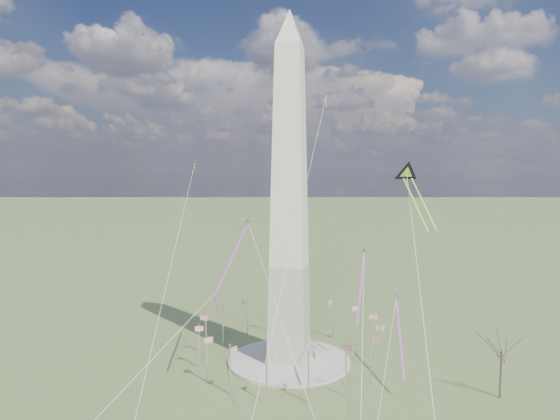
# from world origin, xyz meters

# --- Properties ---
(ground) EXTENTS (2000.00, 2000.00, 0.00)m
(ground) POSITION_xyz_m (0.00, 0.00, 0.00)
(ground) COLOR #40542A
(ground) RESTS_ON ground
(plaza) EXTENTS (36.00, 36.00, 0.80)m
(plaza) POSITION_xyz_m (0.00, 0.00, 0.40)
(plaza) COLOR #B2AFA3
(plaza) RESTS_ON ground
(washington_monument) EXTENTS (15.56, 15.56, 100.00)m
(washington_monument) POSITION_xyz_m (0.00, 0.00, 47.95)
(washington_monument) COLOR #AA9B8E
(washington_monument) RESTS_ON plaza
(flagpole_ring) EXTENTS (54.40, 54.40, 13.00)m
(flagpole_ring) POSITION_xyz_m (-0.00, -0.00, 7.27)
(flagpole_ring) COLOR silver
(flagpole_ring) RESTS_ON ground
(tree_near) EXTENTS (10.19, 10.19, 17.84)m
(tree_near) POSITION_xyz_m (55.67, -10.44, 12.72)
(tree_near) COLOR #48372B
(tree_near) RESTS_ON ground
(kite_delta_black) EXTENTS (11.76, 21.47, 17.54)m
(kite_delta_black) POSITION_xyz_m (32.81, 5.55, 54.45)
(kite_delta_black) COLOR black
(kite_delta_black) RESTS_ON ground
(kite_diamond_purple) EXTENTS (1.65, 2.73, 8.34)m
(kite_diamond_purple) POSITION_xyz_m (-22.93, 1.02, 18.41)
(kite_diamond_purple) COLOR navy
(kite_diamond_purple) RESTS_ON ground
(kite_streamer_left) EXTENTS (1.99, 21.30, 14.64)m
(kite_streamer_left) POSITION_xyz_m (21.62, -12.86, 29.60)
(kite_streamer_left) COLOR #FF2841
(kite_streamer_left) RESTS_ON ground
(kite_streamer_mid) EXTENTS (2.67, 24.41, 16.75)m
(kite_streamer_mid) POSITION_xyz_m (-11.83, -11.44, 36.03)
(kite_streamer_mid) COLOR #FF2841
(kite_streamer_mid) RESTS_ON ground
(kite_streamer_right) EXTENTS (3.60, 23.54, 16.16)m
(kite_streamer_right) POSITION_xyz_m (31.12, -1.29, 14.33)
(kite_streamer_right) COLOR #FF2841
(kite_streamer_right) RESTS_ON ground
(kite_small_red) EXTENTS (1.29, 2.05, 4.58)m
(kite_small_red) POSITION_xyz_m (-45.75, 40.46, 58.74)
(kite_small_red) COLOR #B93615
(kite_small_red) RESTS_ON ground
(kite_small_white) EXTENTS (1.49, 1.73, 4.67)m
(kite_small_white) POSITION_xyz_m (3.36, 49.50, 83.06)
(kite_small_white) COLOR white
(kite_small_white) RESTS_ON ground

